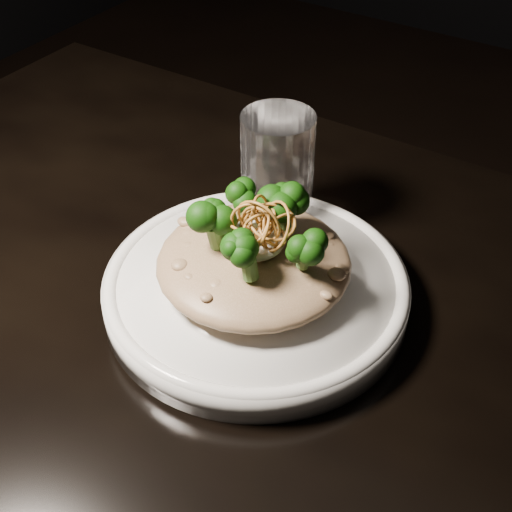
{
  "coord_description": "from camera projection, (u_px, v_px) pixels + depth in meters",
  "views": [
    {
      "loc": [
        0.25,
        -0.33,
        1.2
      ],
      "look_at": [
        -0.0,
        0.07,
        0.81
      ],
      "focal_mm": 50.0,
      "sensor_mm": 36.0,
      "label": 1
    }
  ],
  "objects": [
    {
      "name": "broccoli",
      "position": [
        254.0,
        224.0,
        0.6
      ],
      "size": [
        0.13,
        0.13,
        0.05
      ],
      "primitive_type": null,
      "color": "black",
      "rests_on": "risotto"
    },
    {
      "name": "drinking_glass",
      "position": [
        277.0,
        174.0,
        0.7
      ],
      "size": [
        0.09,
        0.09,
        0.13
      ],
      "primitive_type": "cylinder",
      "rotation": [
        0.0,
        0.0,
        0.34
      ],
      "color": "white",
      "rests_on": "table"
    },
    {
      "name": "plate",
      "position": [
        256.0,
        290.0,
        0.64
      ],
      "size": [
        0.27,
        0.27,
        0.03
      ],
      "primitive_type": "cylinder",
      "color": "white",
      "rests_on": "table"
    },
    {
      "name": "table",
      "position": [
        220.0,
        410.0,
        0.66
      ],
      "size": [
        1.1,
        0.8,
        0.75
      ],
      "color": "black",
      "rests_on": "ground"
    },
    {
      "name": "cheese",
      "position": [
        253.0,
        241.0,
        0.61
      ],
      "size": [
        0.05,
        0.05,
        0.02
      ],
      "primitive_type": "ellipsoid",
      "color": "white",
      "rests_on": "risotto"
    },
    {
      "name": "risotto",
      "position": [
        254.0,
        262.0,
        0.62
      ],
      "size": [
        0.17,
        0.17,
        0.04
      ],
      "primitive_type": "ellipsoid",
      "color": "brown",
      "rests_on": "plate"
    },
    {
      "name": "shallots",
      "position": [
        260.0,
        221.0,
        0.59
      ],
      "size": [
        0.05,
        0.05,
        0.03
      ],
      "primitive_type": null,
      "color": "brown",
      "rests_on": "cheese"
    }
  ]
}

